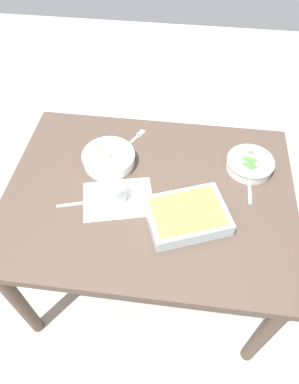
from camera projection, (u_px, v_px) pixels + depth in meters
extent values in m
plane|color=#B2A899|center=(150.00, 270.00, 2.01)|extent=(6.00, 6.00, 0.00)
cube|color=#4C3D33|center=(150.00, 195.00, 1.44)|extent=(1.20, 0.90, 0.04)
cylinder|color=#4C3D33|center=(19.00, 302.00, 1.53)|extent=(0.06, 0.06, 0.70)
cylinder|color=#4C3D33|center=(265.00, 334.00, 1.45)|extent=(0.06, 0.06, 0.70)
cylinder|color=#4C3D33|center=(67.00, 172.00, 2.01)|extent=(0.06, 0.06, 0.70)
cylinder|color=#4C3D33|center=(254.00, 190.00, 1.93)|extent=(0.06, 0.06, 0.70)
cube|color=silver|center=(118.00, 199.00, 1.40)|extent=(0.32, 0.26, 0.00)
cylinder|color=silver|center=(109.00, 159.00, 1.50)|extent=(0.22, 0.22, 0.05)
torus|color=silver|center=(108.00, 155.00, 1.49)|extent=(0.23, 0.23, 0.01)
cylinder|color=olive|center=(109.00, 158.00, 1.50)|extent=(0.18, 0.18, 0.03)
sphere|color=#C66633|center=(110.00, 157.00, 1.48)|extent=(0.02, 0.02, 0.02)
sphere|color=olive|center=(110.00, 156.00, 1.49)|extent=(0.01, 0.01, 0.01)
sphere|color=#C66633|center=(102.00, 150.00, 1.51)|extent=(0.02, 0.02, 0.02)
cylinder|color=silver|center=(250.00, 164.00, 1.49)|extent=(0.20, 0.20, 0.05)
torus|color=silver|center=(251.00, 161.00, 1.47)|extent=(0.20, 0.20, 0.01)
cylinder|color=#8CB272|center=(250.00, 164.00, 1.49)|extent=(0.16, 0.16, 0.02)
sphere|color=#478C38|center=(251.00, 167.00, 1.45)|extent=(0.04, 0.04, 0.04)
sphere|color=#478C38|center=(246.00, 160.00, 1.48)|extent=(0.02, 0.02, 0.02)
sphere|color=#569E42|center=(257.00, 168.00, 1.45)|extent=(0.02, 0.02, 0.02)
sphere|color=#569E42|center=(245.00, 159.00, 1.48)|extent=(0.03, 0.03, 0.03)
sphere|color=#569E42|center=(251.00, 161.00, 1.47)|extent=(0.04, 0.04, 0.04)
sphere|color=#478C38|center=(245.00, 165.00, 1.46)|extent=(0.03, 0.03, 0.03)
sphere|color=#569E42|center=(250.00, 153.00, 1.50)|extent=(0.03, 0.03, 0.03)
sphere|color=#569E42|center=(255.00, 161.00, 1.47)|extent=(0.03, 0.03, 0.03)
sphere|color=#478C38|center=(250.00, 161.00, 1.47)|extent=(0.03, 0.03, 0.03)
sphere|color=#478C38|center=(249.00, 161.00, 1.47)|extent=(0.02, 0.02, 0.02)
cube|color=silver|center=(187.00, 216.00, 1.31)|extent=(0.36, 0.31, 0.06)
cube|color=gold|center=(187.00, 214.00, 1.31)|extent=(0.32, 0.28, 0.04)
cylinder|color=#B2BCC6|center=(117.00, 193.00, 1.37)|extent=(0.07, 0.07, 0.08)
cylinder|color=black|center=(118.00, 195.00, 1.38)|extent=(0.06, 0.06, 0.05)
cube|color=silver|center=(111.00, 184.00, 1.45)|extent=(0.05, 0.14, 0.01)
ellipsoid|color=silver|center=(110.00, 168.00, 1.50)|extent=(0.04, 0.05, 0.01)
cube|color=silver|center=(250.00, 191.00, 1.43)|extent=(0.01, 0.14, 0.01)
ellipsoid|color=silver|center=(249.00, 175.00, 1.47)|extent=(0.03, 0.04, 0.01)
cube|color=silver|center=(74.00, 204.00, 1.38)|extent=(0.14, 0.05, 0.01)
ellipsoid|color=silver|center=(95.00, 201.00, 1.39)|extent=(0.05, 0.04, 0.01)
cube|color=silver|center=(130.00, 143.00, 1.60)|extent=(0.08, 0.13, 0.01)
cube|color=silver|center=(141.00, 133.00, 1.64)|extent=(0.04, 0.05, 0.01)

